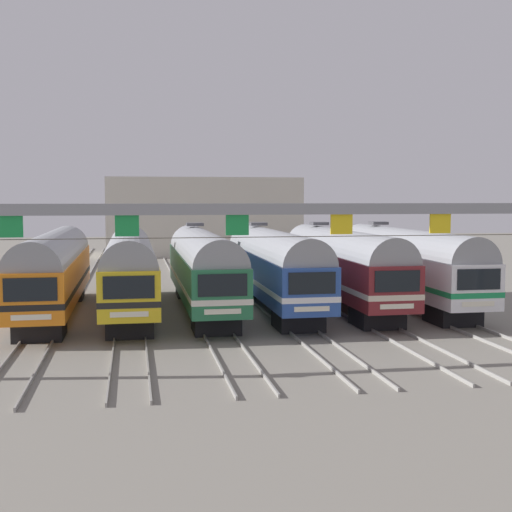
{
  "coord_description": "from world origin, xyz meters",
  "views": [
    {
      "loc": [
        -6.13,
        -39.8,
        6.69
      ],
      "look_at": [
        1.72,
        3.6,
        2.92
      ],
      "focal_mm": 47.91,
      "sensor_mm": 36.0,
      "label": 1
    }
  ],
  "objects_px": {
    "commuter_train_white": "(406,262)",
    "catenary_gantry": "(290,231)",
    "commuter_train_maroon": "(341,264)",
    "commuter_train_orange": "(54,269)",
    "commuter_train_green": "(203,266)",
    "commuter_train_yellow": "(130,267)",
    "commuter_train_blue": "(273,265)"
  },
  "relations": [
    {
      "from": "commuter_train_white",
      "to": "catenary_gantry",
      "type": "xyz_separation_m",
      "value": [
        -10.57,
        -13.5,
        2.68
      ]
    },
    {
      "from": "commuter_train_maroon",
      "to": "commuter_train_white",
      "type": "relative_size",
      "value": 1.0
    },
    {
      "from": "commuter_train_orange",
      "to": "commuter_train_green",
      "type": "relative_size",
      "value": 1.0
    },
    {
      "from": "commuter_train_white",
      "to": "catenary_gantry",
      "type": "relative_size",
      "value": 0.68
    },
    {
      "from": "commuter_train_green",
      "to": "commuter_train_white",
      "type": "bearing_deg",
      "value": 0.0
    },
    {
      "from": "commuter_train_yellow",
      "to": "commuter_train_blue",
      "type": "relative_size",
      "value": 1.0
    },
    {
      "from": "commuter_train_yellow",
      "to": "commuter_train_green",
      "type": "distance_m",
      "value": 4.23
    },
    {
      "from": "commuter_train_yellow",
      "to": "commuter_train_orange",
      "type": "bearing_deg",
      "value": -179.94
    },
    {
      "from": "commuter_train_maroon",
      "to": "commuter_train_white",
      "type": "xyz_separation_m",
      "value": [
        4.23,
        0.0,
        0.0
      ]
    },
    {
      "from": "commuter_train_yellow",
      "to": "commuter_train_green",
      "type": "relative_size",
      "value": 1.0
    },
    {
      "from": "commuter_train_yellow",
      "to": "commuter_train_green",
      "type": "xyz_separation_m",
      "value": [
        4.23,
        0.0,
        0.0
      ]
    },
    {
      "from": "commuter_train_green",
      "to": "commuter_train_white",
      "type": "height_order",
      "value": "same"
    },
    {
      "from": "commuter_train_maroon",
      "to": "catenary_gantry",
      "type": "height_order",
      "value": "catenary_gantry"
    },
    {
      "from": "commuter_train_blue",
      "to": "catenary_gantry",
      "type": "height_order",
      "value": "catenary_gantry"
    },
    {
      "from": "commuter_train_orange",
      "to": "commuter_train_maroon",
      "type": "xyz_separation_m",
      "value": [
        16.91,
        0.0,
        0.0
      ]
    },
    {
      "from": "commuter_train_yellow",
      "to": "commuter_train_maroon",
      "type": "xyz_separation_m",
      "value": [
        12.68,
        0.0,
        0.0
      ]
    },
    {
      "from": "commuter_train_maroon",
      "to": "catenary_gantry",
      "type": "relative_size",
      "value": 0.68
    },
    {
      "from": "commuter_train_blue",
      "to": "catenary_gantry",
      "type": "relative_size",
      "value": 0.68
    },
    {
      "from": "commuter_train_yellow",
      "to": "commuter_train_blue",
      "type": "xyz_separation_m",
      "value": [
        8.45,
        0.0,
        0.0
      ]
    },
    {
      "from": "commuter_train_yellow",
      "to": "commuter_train_white",
      "type": "height_order",
      "value": "same"
    },
    {
      "from": "commuter_train_maroon",
      "to": "catenary_gantry",
      "type": "distance_m",
      "value": 15.15
    },
    {
      "from": "commuter_train_green",
      "to": "catenary_gantry",
      "type": "xyz_separation_m",
      "value": [
        2.11,
        -13.5,
        2.68
      ]
    },
    {
      "from": "commuter_train_green",
      "to": "commuter_train_maroon",
      "type": "bearing_deg",
      "value": 0.0
    },
    {
      "from": "commuter_train_white",
      "to": "catenary_gantry",
      "type": "height_order",
      "value": "catenary_gantry"
    },
    {
      "from": "commuter_train_maroon",
      "to": "catenary_gantry",
      "type": "xyz_separation_m",
      "value": [
        -6.34,
        -13.5,
        2.68
      ]
    },
    {
      "from": "commuter_train_orange",
      "to": "commuter_train_maroon",
      "type": "distance_m",
      "value": 16.91
    },
    {
      "from": "commuter_train_yellow",
      "to": "commuter_train_blue",
      "type": "bearing_deg",
      "value": 0.0
    },
    {
      "from": "commuter_train_blue",
      "to": "commuter_train_yellow",
      "type": "bearing_deg",
      "value": 180.0
    },
    {
      "from": "commuter_train_orange",
      "to": "commuter_train_yellow",
      "type": "height_order",
      "value": "commuter_train_yellow"
    },
    {
      "from": "commuter_train_green",
      "to": "commuter_train_maroon",
      "type": "height_order",
      "value": "same"
    },
    {
      "from": "commuter_train_green",
      "to": "catenary_gantry",
      "type": "relative_size",
      "value": 0.68
    },
    {
      "from": "commuter_train_green",
      "to": "commuter_train_orange",
      "type": "bearing_deg",
      "value": -179.97
    }
  ]
}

